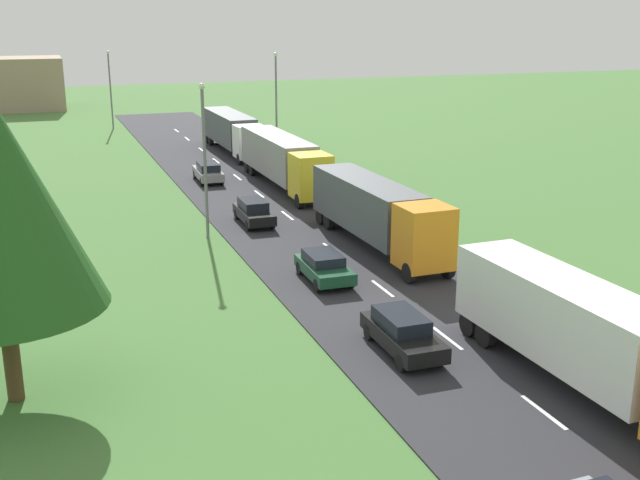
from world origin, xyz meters
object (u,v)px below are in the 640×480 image
(car_fourth, at_px, (254,211))
(lamppost_second, at_px, (205,154))
(truck_second, at_px, (376,211))
(car_second, at_px, (402,332))
(lamppost_third, at_px, (276,100))
(car_fifth, at_px, (208,172))
(truck_fourth, at_px, (232,130))
(car_third, at_px, (324,266))
(truck_lead, at_px, (587,334))
(distant_building, at_px, (12,84))
(lamppost_fourth, at_px, (110,86))
(truck_third, at_px, (283,159))

(car_fourth, distance_m, lamppost_second, 5.60)
(truck_second, xyz_separation_m, car_second, (-4.72, -13.06, -1.30))
(car_fourth, distance_m, lamppost_third, 24.58)
(car_fifth, bearing_deg, lamppost_second, -102.33)
(car_fifth, bearing_deg, lamppost_third, 48.02)
(truck_second, xyz_separation_m, truck_fourth, (0.02, 32.87, -0.03))
(car_third, relative_size, car_fourth, 0.93)
(truck_second, distance_m, lamppost_third, 30.22)
(truck_lead, bearing_deg, car_fifth, 96.89)
(car_third, relative_size, distant_building, 0.31)
(car_second, distance_m, car_third, 8.73)
(truck_second, distance_m, car_fifth, 21.16)
(truck_fourth, distance_m, lamppost_second, 28.97)
(distant_building, bearing_deg, truck_fourth, -65.80)
(truck_lead, height_order, car_fourth, truck_lead)
(lamppost_fourth, bearing_deg, truck_fourth, -66.41)
(truck_third, height_order, lamppost_fourth, lamppost_fourth)
(truck_second, bearing_deg, lamppost_second, 147.66)
(truck_fourth, distance_m, lamppost_third, 5.45)
(lamppost_fourth, bearing_deg, lamppost_third, -62.21)
(truck_third, bearing_deg, truck_second, -89.63)
(lamppost_second, bearing_deg, truck_third, 54.41)
(car_fifth, distance_m, lamppost_fourth, 33.18)
(lamppost_fourth, bearing_deg, car_fifth, -83.23)
(lamppost_second, relative_size, lamppost_fourth, 1.03)
(car_second, bearing_deg, truck_lead, -48.74)
(truck_third, xyz_separation_m, lamppost_third, (3.54, 13.13, 2.94))
(car_fifth, height_order, lamppost_fourth, lamppost_fourth)
(truck_lead, distance_m, truck_fourth, 50.95)
(truck_third, height_order, car_third, truck_third)
(lamppost_second, bearing_deg, car_third, -69.18)
(truck_third, height_order, lamppost_third, lamppost_third)
(truck_second, xyz_separation_m, truck_third, (-0.11, 16.74, 0.04))
(truck_third, bearing_deg, lamppost_fourth, 103.50)
(car_third, bearing_deg, truck_lead, -72.44)
(truck_second, relative_size, truck_third, 0.89)
(lamppost_third, height_order, lamppost_fourth, lamppost_third)
(car_third, bearing_deg, distant_building, 100.46)
(truck_second, relative_size, truck_fourth, 0.94)
(car_fourth, height_order, lamppost_second, lamppost_second)
(car_second, height_order, lamppost_third, lamppost_third)
(truck_second, distance_m, car_third, 6.51)
(truck_fourth, bearing_deg, car_fourth, -101.09)
(truck_third, distance_m, car_second, 30.19)
(truck_third, relative_size, car_fourth, 3.38)
(car_fourth, bearing_deg, truck_second, -55.16)
(car_fourth, bearing_deg, lamppost_fourth, 94.79)
(car_third, xyz_separation_m, lamppost_third, (8.10, 34.21, 4.34))
(truck_fourth, relative_size, car_fourth, 3.22)
(truck_fourth, relative_size, car_second, 3.14)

